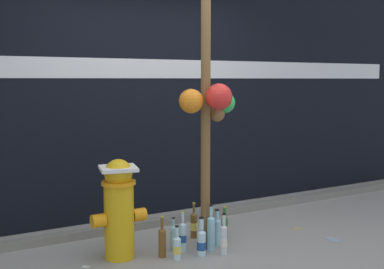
# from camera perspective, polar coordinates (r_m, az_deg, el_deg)

# --- Properties ---
(ground_plane) EXTENTS (14.00, 14.00, 0.00)m
(ground_plane) POSITION_cam_1_polar(r_m,az_deg,el_deg) (4.51, 3.92, -13.83)
(ground_plane) COLOR gray
(building_wall) EXTENTS (10.00, 0.21, 3.81)m
(building_wall) POSITION_cam_1_polar(r_m,az_deg,el_deg) (5.70, -5.46, 9.86)
(building_wall) COLOR black
(building_wall) RESTS_ON ground_plane
(curb_strip) EXTENTS (8.00, 0.12, 0.08)m
(curb_strip) POSITION_cam_1_polar(r_m,az_deg,el_deg) (5.42, -2.83, -9.88)
(curb_strip) COLOR slate
(curb_strip) RESTS_ON ground_plane
(memorial_post) EXTENTS (0.60, 0.36, 2.97)m
(memorial_post) POSITION_cam_1_polar(r_m,az_deg,el_deg) (4.41, 1.98, 7.77)
(memorial_post) COLOR brown
(memorial_post) RESTS_ON ground_plane
(fire_hydrant) EXTENTS (0.49, 0.37, 0.88)m
(fire_hydrant) POSITION_cam_1_polar(r_m,az_deg,el_deg) (4.37, -8.44, -8.27)
(fire_hydrant) COLOR gold
(fire_hydrant) RESTS_ON ground_plane
(bottle_0) EXTENTS (0.07, 0.07, 0.35)m
(bottle_0) POSITION_cam_1_polar(r_m,az_deg,el_deg) (4.72, 2.90, -11.02)
(bottle_0) COLOR #93CCE0
(bottle_0) RESTS_ON ground_plane
(bottle_1) EXTENTS (0.07, 0.07, 0.36)m
(bottle_1) POSITION_cam_1_polar(r_m,az_deg,el_deg) (4.94, 0.21, -10.37)
(bottle_1) COLOR brown
(bottle_1) RESTS_ON ground_plane
(bottle_2) EXTENTS (0.07, 0.07, 0.43)m
(bottle_2) POSITION_cam_1_polar(r_m,az_deg,el_deg) (4.58, 2.21, -11.17)
(bottle_2) COLOR #93CCE0
(bottle_2) RESTS_ON ground_plane
(bottle_3) EXTENTS (0.07, 0.07, 0.30)m
(bottle_3) POSITION_cam_1_polar(r_m,az_deg,el_deg) (4.40, -1.74, -12.88)
(bottle_3) COLOR #B2DBEA
(bottle_3) RESTS_ON ground_plane
(bottle_4) EXTENTS (0.07, 0.07, 0.32)m
(bottle_4) POSITION_cam_1_polar(r_m,az_deg,el_deg) (4.83, 1.20, -10.90)
(bottle_4) COLOR silver
(bottle_4) RESTS_ON ground_plane
(bottle_5) EXTENTS (0.08, 0.08, 0.35)m
(bottle_5) POSITION_cam_1_polar(r_m,az_deg,el_deg) (4.48, 1.10, -12.26)
(bottle_5) COLOR #B2DBEA
(bottle_5) RESTS_ON ground_plane
(bottle_6) EXTENTS (0.06, 0.06, 0.37)m
(bottle_6) POSITION_cam_1_polar(r_m,az_deg,el_deg) (4.51, 3.69, -11.91)
(bottle_6) COLOR silver
(bottle_6) RESTS_ON ground_plane
(bottle_7) EXTENTS (0.06, 0.06, 0.35)m
(bottle_7) POSITION_cam_1_polar(r_m,az_deg,el_deg) (4.84, 3.79, -10.64)
(bottle_7) COLOR #337038
(bottle_7) RESTS_ON ground_plane
(bottle_8) EXTENTS (0.07, 0.07, 0.37)m
(bottle_8) POSITION_cam_1_polar(r_m,az_deg,el_deg) (4.44, -3.46, -12.19)
(bottle_8) COLOR brown
(bottle_8) RESTS_ON ground_plane
(bottle_9) EXTENTS (0.07, 0.07, 0.38)m
(bottle_9) POSITION_cam_1_polar(r_m,az_deg,el_deg) (4.57, -1.07, -11.65)
(bottle_9) COLOR #B2DBEA
(bottle_9) RESTS_ON ground_plane
(bottle_10) EXTENTS (0.06, 0.06, 0.31)m
(bottle_10) POSITION_cam_1_polar(r_m,az_deg,el_deg) (4.61, -2.14, -11.72)
(bottle_10) COLOR #93CCE0
(bottle_10) RESTS_ON ground_plane
(litter_0) EXTENTS (0.11, 0.07, 0.01)m
(litter_0) POSITION_cam_1_polar(r_m,az_deg,el_deg) (5.37, 12.03, -10.57)
(litter_0) COLOR tan
(litter_0) RESTS_ON ground_plane
(litter_1) EXTENTS (0.07, 0.07, 0.01)m
(litter_1) POSITION_cam_1_polar(r_m,az_deg,el_deg) (4.36, -12.16, -14.67)
(litter_1) COLOR silver
(litter_1) RESTS_ON ground_plane
(litter_2) EXTENTS (0.11, 0.17, 0.01)m
(litter_2) POSITION_cam_1_polar(r_m,az_deg,el_deg) (5.11, 15.93, -11.56)
(litter_2) COLOR #8C99B2
(litter_2) RESTS_ON ground_plane
(litter_3) EXTENTS (0.05, 0.09, 0.01)m
(litter_3) POSITION_cam_1_polar(r_m,az_deg,el_deg) (5.20, -8.54, -11.07)
(litter_3) COLOR tan
(litter_3) RESTS_ON ground_plane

